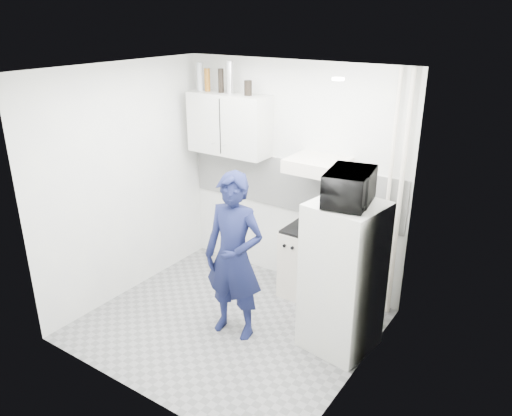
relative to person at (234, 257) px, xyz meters
The scene contains 22 objects.
floor 0.86m from the person, 157.72° to the left, with size 2.80×2.80×0.00m, color gray.
ceiling 1.76m from the person, 157.72° to the left, with size 2.80×2.80×0.00m, color white.
wall_back 1.38m from the person, 95.61° to the left, with size 2.80×2.80×0.00m, color white.
wall_left 1.59m from the person, behind, with size 2.60×2.60×0.00m, color white.
wall_right 1.35m from the person, ahead, with size 2.60×2.60×0.00m, color white.
person is the anchor object (origin of this frame).
stove 1.17m from the person, 76.82° to the left, with size 0.50×0.50×0.80m, color silver.
fridge 1.06m from the person, 22.40° to the left, with size 0.62×0.62×1.49m, color silver.
stove_top 1.08m from the person, 76.82° to the left, with size 0.48×0.48×0.03m, color black.
saucepan 1.09m from the person, 76.27° to the left, with size 0.16×0.16×0.09m, color silver.
microwave 1.31m from the person, 22.40° to the left, with size 0.37×0.55×0.31m, color black.
bottle_a 2.29m from the person, 138.93° to the left, with size 0.07×0.07×0.32m, color #B2B7BC.
bottle_b 2.21m from the person, 136.47° to the left, with size 0.07×0.07×0.26m, color brown.
bottle_c 2.11m from the person, 131.18° to the left, with size 0.06×0.06×0.27m, color black.
bottle_d 2.09m from the person, 127.46° to the left, with size 0.08×0.08×0.36m, color silver.
canister_b 1.92m from the person, 118.44° to the left, with size 0.09×0.09×0.16m, color black.
upper_cabinet 1.74m from the person, 127.91° to the left, with size 1.00×0.35×0.70m, color silver.
range_hood 1.32m from the person, 72.98° to the left, with size 0.60×0.50×0.14m, color silver.
backsplash 1.34m from the person, 95.67° to the left, with size 2.74×0.03×0.60m, color white.
pipe_a 1.75m from the person, 46.20° to the left, with size 0.05×0.05×2.60m, color silver.
pipe_b 1.67m from the person, 49.28° to the left, with size 0.04×0.04×2.60m, color silver.
ceiling_spot_fixture 1.94m from the person, 16.14° to the left, with size 0.10×0.10×0.02m, color white.
Camera 1 is at (2.72, -3.52, 3.06)m, focal length 35.00 mm.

